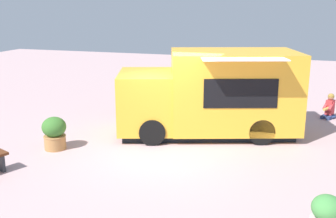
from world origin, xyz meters
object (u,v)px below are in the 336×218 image
at_px(food_truck, 212,95).
at_px(person_customer, 329,109).
at_px(planter_flowering_near, 54,132).
at_px(planter_flowering_far, 326,216).

height_order(food_truck, person_customer, food_truck).
bearing_deg(planter_flowering_near, food_truck, -145.27).
relative_size(person_customer, planter_flowering_far, 1.12).
height_order(food_truck, planter_flowering_near, food_truck).
height_order(person_customer, planter_flowering_near, planter_flowering_near).
distance_m(planter_flowering_near, planter_flowering_far, 7.12).
height_order(person_customer, planter_flowering_far, person_customer).
bearing_deg(food_truck, planter_flowering_far, 120.75).
height_order(planter_flowering_near, planter_flowering_far, planter_flowering_near).
distance_m(person_customer, planter_flowering_near, 9.16).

